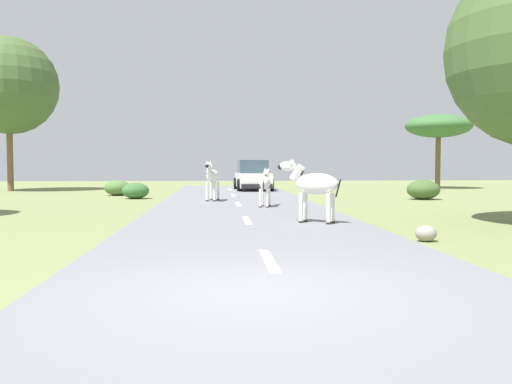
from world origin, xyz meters
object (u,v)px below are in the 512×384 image
(bush_1, at_px, (136,191))
(bush_2, at_px, (423,190))
(zebra_1, at_px, (313,185))
(car_0, at_px, (253,176))
(tree_3, at_px, (438,127))
(tree_4, at_px, (8,86))
(bush_3, at_px, (423,188))
(zebra_3, at_px, (265,183))
(rock_2, at_px, (426,233))
(bush_4, at_px, (117,188))
(zebra_0, at_px, (212,177))

(bush_1, relative_size, bush_2, 0.84)
(zebra_1, height_order, car_0, car_0)
(car_0, relative_size, tree_3, 0.94)
(tree_4, relative_size, bush_3, 9.72)
(zebra_3, relative_size, tree_4, 0.16)
(zebra_3, relative_size, tree_3, 0.31)
(rock_2, bearing_deg, zebra_1, 118.32)
(tree_4, bearing_deg, bush_2, -23.70)
(zebra_1, bearing_deg, bush_1, 60.59)
(zebra_1, xyz_separation_m, bush_4, (-7.33, 13.61, -0.64))
(bush_2, bearing_deg, zebra_0, -173.52)
(car_0, distance_m, tree_4, 14.96)
(zebra_0, relative_size, bush_2, 1.20)
(rock_2, bearing_deg, bush_1, 118.80)
(tree_4, height_order, bush_4, tree_4)
(bush_1, distance_m, bush_3, 15.43)
(car_0, height_order, rock_2, car_0)
(zebra_0, relative_size, bush_3, 1.90)
(bush_1, bearing_deg, bush_3, 15.82)
(bush_3, height_order, rock_2, bush_3)
(bush_4, bearing_deg, zebra_3, -51.43)
(zebra_3, xyz_separation_m, tree_3, (12.39, 14.78, 3.08))
(tree_4, height_order, rock_2, tree_4)
(car_0, xyz_separation_m, bush_2, (6.94, -8.42, -0.42))
(tree_4, distance_m, bush_3, 24.10)
(car_0, bearing_deg, tree_3, -172.03)
(bush_2, height_order, bush_3, bush_2)
(bush_1, height_order, bush_4, bush_4)
(car_0, bearing_deg, zebra_1, 88.88)
(zebra_1, distance_m, bush_4, 15.47)
(tree_3, xyz_separation_m, rock_2, (-9.94, -23.29, -3.79))
(car_0, relative_size, bush_1, 3.66)
(zebra_0, xyz_separation_m, bush_3, (11.41, 6.65, -0.76))
(bush_1, relative_size, bush_4, 0.94)
(zebra_0, distance_m, car_0, 9.74)
(zebra_0, bearing_deg, rock_2, 122.40)
(zebra_3, xyz_separation_m, car_0, (0.41, 12.63, -0.02))
(zebra_1, relative_size, car_0, 0.37)
(bush_1, bearing_deg, rock_2, -61.20)
(rock_2, bearing_deg, zebra_3, 106.07)
(zebra_3, distance_m, tree_3, 19.53)
(tree_3, bearing_deg, zebra_0, -140.87)
(zebra_3, xyz_separation_m, bush_4, (-6.59, 8.26, -0.49))
(tree_3, distance_m, bush_4, 20.38)
(zebra_0, bearing_deg, bush_1, -23.39)
(zebra_3, bearing_deg, bush_2, 41.09)
(zebra_0, relative_size, rock_2, 4.14)
(bush_4, bearing_deg, rock_2, -61.68)
(zebra_1, height_order, zebra_3, zebra_1)
(rock_2, bearing_deg, tree_4, 126.20)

